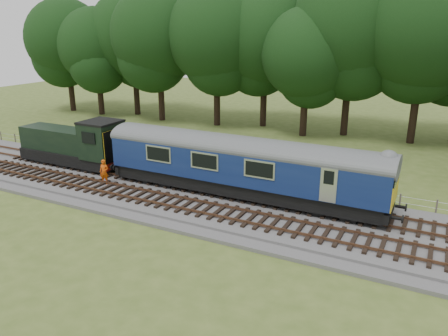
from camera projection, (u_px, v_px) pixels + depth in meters
The scene contains 9 objects.
ground at pixel (191, 200), 27.80m from camera, with size 120.00×120.00×0.00m, color #4A6023.
ballast at pixel (190, 198), 27.74m from camera, with size 70.00×7.00×0.35m, color #4C4C4F.
track_north at pixel (201, 187), 28.85m from camera, with size 67.20×2.40×0.21m.
track_south at pixel (177, 203), 26.31m from camera, with size 67.20×2.40×0.21m.
fence at pixel (223, 179), 31.61m from camera, with size 64.00×0.12×1.00m, color #6B6054, non-canonical shape.
tree_line at pixel (298, 131), 46.42m from camera, with size 70.00×8.00×18.00m, color black, non-canonical shape.
dmu_railcar at pixel (241, 161), 26.93m from camera, with size 18.05×2.86×3.88m.
shunter_loco at pixel (75, 145), 33.17m from camera, with size 8.91×2.60×3.38m.
worker at pixel (104, 172), 29.41m from camera, with size 0.62×0.41×1.70m, color #DC4F0B.
Camera 1 is at (13.68, -22.00, 10.51)m, focal length 35.00 mm.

